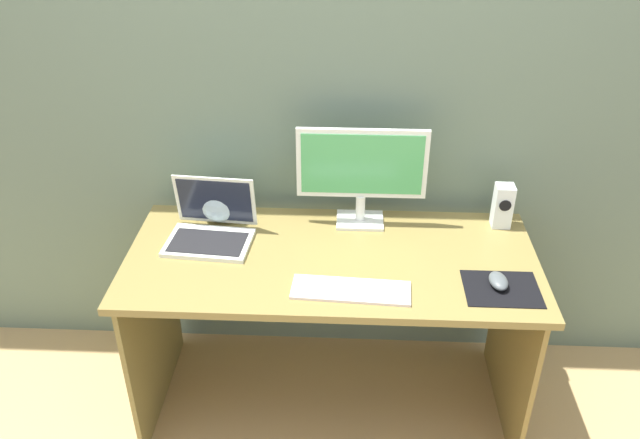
{
  "coord_description": "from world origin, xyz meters",
  "views": [
    {
      "loc": [
        0.05,
        -1.91,
        2.04
      ],
      "look_at": [
        -0.04,
        -0.02,
        0.89
      ],
      "focal_mm": 36.45,
      "sensor_mm": 36.0,
      "label": 1
    }
  ],
  "objects_px": {
    "laptop": "(211,228)",
    "mouse": "(498,281)",
    "fishbowl": "(220,201)",
    "keyboard_external": "(351,290)",
    "speaker_right": "(503,206)",
    "monitor": "(362,171)"
  },
  "relations": [
    {
      "from": "fishbowl",
      "to": "mouse",
      "type": "distance_m",
      "value": 1.07
    },
    {
      "from": "speaker_right",
      "to": "laptop",
      "type": "relative_size",
      "value": 0.53
    },
    {
      "from": "laptop",
      "to": "mouse",
      "type": "relative_size",
      "value": 3.25
    },
    {
      "from": "fishbowl",
      "to": "speaker_right",
      "type": "bearing_deg",
      "value": 0.24
    },
    {
      "from": "keyboard_external",
      "to": "mouse",
      "type": "bearing_deg",
      "value": 9.54
    },
    {
      "from": "fishbowl",
      "to": "keyboard_external",
      "type": "distance_m",
      "value": 0.68
    },
    {
      "from": "laptop",
      "to": "fishbowl",
      "type": "bearing_deg",
      "value": 85.53
    },
    {
      "from": "fishbowl",
      "to": "mouse",
      "type": "relative_size",
      "value": 1.64
    },
    {
      "from": "speaker_right",
      "to": "laptop",
      "type": "bearing_deg",
      "value": -172.24
    },
    {
      "from": "monitor",
      "to": "laptop",
      "type": "bearing_deg",
      "value": -165.05
    },
    {
      "from": "monitor",
      "to": "laptop",
      "type": "distance_m",
      "value": 0.6
    },
    {
      "from": "speaker_right",
      "to": "monitor",
      "type": "bearing_deg",
      "value": -179.87
    },
    {
      "from": "laptop",
      "to": "fishbowl",
      "type": "xyz_separation_m",
      "value": [
        0.01,
        0.14,
        0.03
      ]
    },
    {
      "from": "speaker_right",
      "to": "keyboard_external",
      "type": "bearing_deg",
      "value": -142.02
    },
    {
      "from": "monitor",
      "to": "mouse",
      "type": "xyz_separation_m",
      "value": [
        0.46,
        -0.39,
        -0.2
      ]
    },
    {
      "from": "speaker_right",
      "to": "fishbowl",
      "type": "relative_size",
      "value": 1.05
    },
    {
      "from": "monitor",
      "to": "speaker_right",
      "type": "relative_size",
      "value": 2.83
    },
    {
      "from": "laptop",
      "to": "fishbowl",
      "type": "height_order",
      "value": "laptop"
    },
    {
      "from": "monitor",
      "to": "keyboard_external",
      "type": "height_order",
      "value": "monitor"
    },
    {
      "from": "speaker_right",
      "to": "fishbowl",
      "type": "height_order",
      "value": "speaker_right"
    },
    {
      "from": "speaker_right",
      "to": "keyboard_external",
      "type": "relative_size",
      "value": 0.44
    },
    {
      "from": "laptop",
      "to": "mouse",
      "type": "height_order",
      "value": "laptop"
    }
  ]
}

